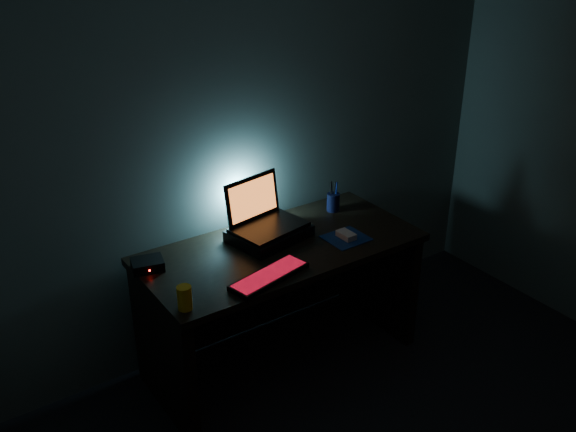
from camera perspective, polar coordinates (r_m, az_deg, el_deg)
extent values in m
cube|color=#46514B|center=(3.49, -4.16, 7.08)|extent=(3.50, 0.00, 2.50)
cube|color=black|center=(3.41, -0.63, -2.94)|extent=(1.50, 0.70, 0.04)
cube|color=black|center=(3.34, -11.01, -11.87)|extent=(0.06, 0.64, 0.71)
cube|color=black|center=(3.98, 7.97, -4.86)|extent=(0.06, 0.64, 0.71)
cube|color=black|center=(3.84, -3.35, -5.87)|extent=(1.38, 0.02, 0.65)
cube|color=black|center=(3.46, -1.69, -1.55)|extent=(0.45, 0.37, 0.06)
cube|color=black|center=(3.44, -1.69, -0.98)|extent=(0.42, 0.33, 0.02)
cube|color=black|center=(3.47, -3.20, 1.61)|extent=(0.36, 0.11, 0.24)
cube|color=orange|center=(3.46, -3.11, 1.57)|extent=(0.32, 0.09, 0.20)
cube|color=black|center=(3.10, -1.68, -5.38)|extent=(0.45, 0.23, 0.02)
cube|color=red|center=(3.10, -1.69, -5.18)|extent=(0.42, 0.20, 0.00)
cube|color=#0B1F4E|center=(3.48, 5.18, -1.96)|extent=(0.22, 0.20, 0.00)
cube|color=gray|center=(3.47, 5.19, -1.69)|extent=(0.07, 0.11, 0.03)
cylinder|color=black|center=(3.77, 4.04, 1.24)|extent=(0.09, 0.09, 0.11)
cylinder|color=orange|center=(2.90, -9.18, -7.19)|extent=(0.08, 0.08, 0.11)
cube|color=black|center=(3.25, -12.38, -4.23)|extent=(0.18, 0.16, 0.05)
sphere|color=#FF0C07|center=(3.19, -12.20, -4.76)|extent=(0.01, 0.01, 0.01)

